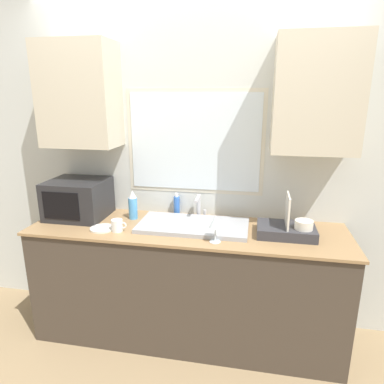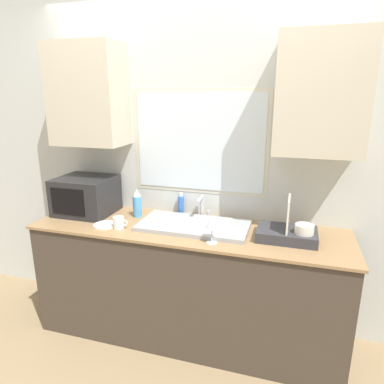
% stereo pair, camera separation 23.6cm
% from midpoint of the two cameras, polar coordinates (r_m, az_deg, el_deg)
% --- Properties ---
extents(ground_plane, '(12.00, 12.00, 0.00)m').
position_cam_midpoint_polar(ground_plane, '(2.72, -5.01, -26.25)').
color(ground_plane, '#937A56').
extents(countertop, '(2.29, 0.64, 0.89)m').
position_cam_midpoint_polar(countertop, '(2.69, -3.43, -14.85)').
color(countertop, '#42382D').
rests_on(countertop, ground_plane).
extents(wall_back, '(6.00, 0.38, 2.60)m').
position_cam_midpoint_polar(wall_back, '(2.63, -2.21, 7.00)').
color(wall_back, silver).
rests_on(wall_back, ground_plane).
extents(sink_basin, '(0.79, 0.40, 0.03)m').
position_cam_midpoint_polar(sink_basin, '(2.49, -2.53, -5.63)').
color(sink_basin, '#9EA0A5').
rests_on(sink_basin, countertop).
extents(faucet, '(0.08, 0.16, 0.18)m').
position_cam_midpoint_polar(faucet, '(2.65, -1.42, -2.14)').
color(faucet, '#B7B7BC').
rests_on(faucet, countertop).
extents(microwave, '(0.44, 0.39, 0.29)m').
position_cam_midpoint_polar(microwave, '(2.85, -20.72, -1.07)').
color(microwave, '#232326').
rests_on(microwave, countertop).
extents(dish_rack, '(0.39, 0.26, 0.29)m').
position_cam_midpoint_polar(dish_rack, '(2.39, 12.99, -6.02)').
color(dish_rack, '#333338').
rests_on(dish_rack, countertop).
extents(spray_bottle, '(0.07, 0.07, 0.23)m').
position_cam_midpoint_polar(spray_bottle, '(2.69, -12.33, -2.20)').
color(spray_bottle, '#4C99D8').
rests_on(spray_bottle, countertop).
extents(soap_bottle, '(0.05, 0.05, 0.18)m').
position_cam_midpoint_polar(soap_bottle, '(2.74, -5.03, -2.21)').
color(soap_bottle, blue).
rests_on(soap_bottle, countertop).
extents(mug_near_sink, '(0.11, 0.08, 0.09)m').
position_cam_midpoint_polar(mug_near_sink, '(2.49, -15.03, -5.46)').
color(mug_near_sink, white).
rests_on(mug_near_sink, countertop).
extents(wine_glass, '(0.08, 0.08, 0.18)m').
position_cam_midpoint_polar(wine_glass, '(2.20, 0.87, -5.12)').
color(wine_glass, silver).
rests_on(wine_glass, countertop).
extents(small_plate, '(0.17, 0.17, 0.01)m').
position_cam_midpoint_polar(small_plate, '(2.57, -17.30, -5.86)').
color(small_plate, silver).
rests_on(small_plate, countertop).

